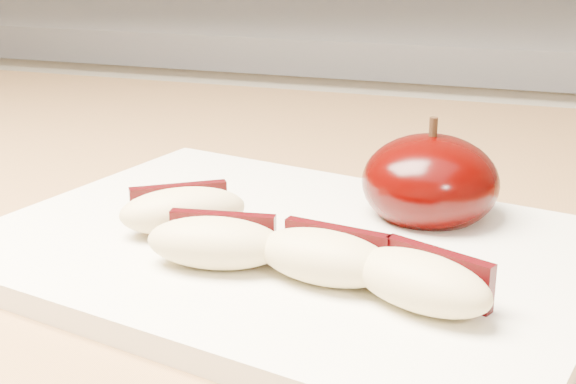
% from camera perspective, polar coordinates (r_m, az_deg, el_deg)
% --- Properties ---
extents(back_cabinet, '(2.40, 0.62, 0.94)m').
position_cam_1_polar(back_cabinet, '(1.29, 14.60, -9.29)').
color(back_cabinet, silver).
rests_on(back_cabinet, ground).
extents(cutting_board, '(0.34, 0.28, 0.01)m').
position_cam_1_polar(cutting_board, '(0.40, -0.00, -4.19)').
color(cutting_board, white).
rests_on(cutting_board, island_counter).
extents(apple_half, '(0.08, 0.08, 0.06)m').
position_cam_1_polar(apple_half, '(0.43, 10.07, 0.69)').
color(apple_half, black).
rests_on(apple_half, cutting_board).
extents(apple_wedge_a, '(0.07, 0.06, 0.02)m').
position_cam_1_polar(apple_wedge_a, '(0.41, -7.52, -1.27)').
color(apple_wedge_a, beige).
rests_on(apple_wedge_a, cutting_board).
extents(apple_wedge_b, '(0.07, 0.04, 0.02)m').
position_cam_1_polar(apple_wedge_b, '(0.37, -5.12, -3.55)').
color(apple_wedge_b, beige).
rests_on(apple_wedge_b, cutting_board).
extents(apple_wedge_c, '(0.07, 0.04, 0.02)m').
position_cam_1_polar(apple_wedge_c, '(0.35, 2.68, -4.58)').
color(apple_wedge_c, beige).
rests_on(apple_wedge_c, cutting_board).
extents(apple_wedge_d, '(0.07, 0.05, 0.02)m').
position_cam_1_polar(apple_wedge_d, '(0.33, 9.52, -6.23)').
color(apple_wedge_d, beige).
rests_on(apple_wedge_d, cutting_board).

